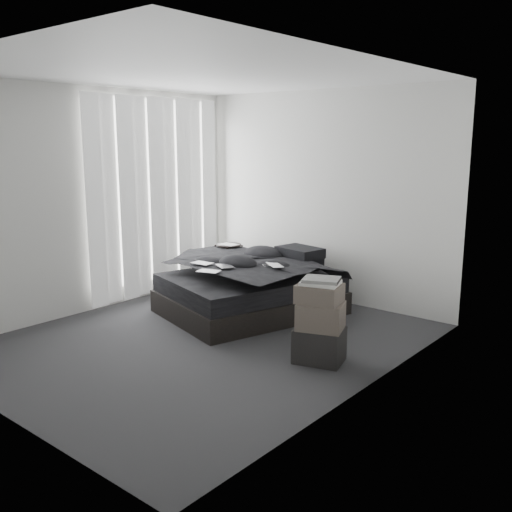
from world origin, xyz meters
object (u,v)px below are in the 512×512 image
Objects in this scene: laptop at (271,260)px; box_lower at (319,345)px; bed at (250,302)px; side_stand at (229,267)px.

laptop reaches higher than box_lower.
laptop is 0.70× the size of box_lower.
laptop is (0.35, -0.05, 0.56)m from bed.
side_stand reaches higher than bed.
box_lower is (1.12, -0.69, -0.53)m from laptop.
side_stand is 2.72m from box_lower.
side_stand is at bearing -173.86° from laptop.
bed is at bearing 152.92° from box_lower.
bed is at bearing -34.37° from side_stand.
side_stand is at bearing 150.03° from box_lower.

